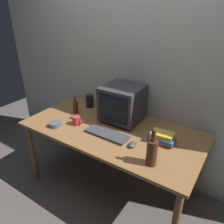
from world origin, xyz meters
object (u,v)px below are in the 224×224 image
at_px(computer_mouse, 132,144).
at_px(book_stack, 162,138).
at_px(cd_spindle, 55,124).
at_px(metal_canister, 90,101).
at_px(bottle_short, 75,107).
at_px(bottle_tall, 152,151).
at_px(mug, 77,121).
at_px(keyboard, 107,134).
at_px(crt_monitor, 123,103).

relative_size(computer_mouse, book_stack, 0.44).
distance_m(cd_spindle, metal_canister, 0.55).
height_order(computer_mouse, bottle_short, bottle_short).
relative_size(computer_mouse, metal_canister, 0.67).
bearing_deg(metal_canister, bottle_tall, -28.17).
bearing_deg(computer_mouse, bottle_short, 162.51).
bearing_deg(mug, book_stack, 11.80).
relative_size(bottle_tall, cd_spindle, 2.58).
bearing_deg(mug, keyboard, 0.53).
relative_size(book_stack, cd_spindle, 1.92).
bearing_deg(crt_monitor, keyboard, -83.47).
height_order(crt_monitor, mug, crt_monitor).
bearing_deg(book_stack, bottle_short, 179.14).
height_order(crt_monitor, keyboard, crt_monitor).
distance_m(crt_monitor, cd_spindle, 0.71).
distance_m(bottle_short, book_stack, 1.02).
distance_m(crt_monitor, computer_mouse, 0.51).
distance_m(computer_mouse, book_stack, 0.27).
bearing_deg(bottle_tall, mug, 170.51).
distance_m(bottle_tall, book_stack, 0.33).
bearing_deg(mug, bottle_tall, -9.49).
bearing_deg(bottle_tall, bottle_short, 162.40).
xyz_separation_m(bottle_tall, mug, (-0.88, 0.15, -0.07)).
xyz_separation_m(crt_monitor, bottle_tall, (0.55, -0.49, -0.08)).
height_order(keyboard, metal_canister, metal_canister).
distance_m(crt_monitor, mug, 0.50).
bearing_deg(crt_monitor, computer_mouse, -48.30).
xyz_separation_m(mug, cd_spindle, (-0.15, -0.14, -0.02)).
height_order(bottle_short, book_stack, bottle_short).
bearing_deg(keyboard, metal_canister, 143.28).
relative_size(crt_monitor, bottle_tall, 1.28).
distance_m(computer_mouse, mug, 0.65).
distance_m(mug, cd_spindle, 0.21).
bearing_deg(computer_mouse, bottle_tall, -32.44).
xyz_separation_m(keyboard, metal_canister, (-0.52, 0.40, 0.06)).
height_order(keyboard, computer_mouse, computer_mouse).
bearing_deg(book_stack, metal_canister, 166.83).
distance_m(keyboard, bottle_short, 0.58).
distance_m(keyboard, book_stack, 0.50).
distance_m(crt_monitor, bottle_tall, 0.74).
relative_size(crt_monitor, computer_mouse, 3.97).
bearing_deg(cd_spindle, bottle_tall, -0.10).
distance_m(book_stack, metal_canister, 1.02).
height_order(bottle_tall, book_stack, bottle_tall).
distance_m(computer_mouse, cd_spindle, 0.81).
relative_size(crt_monitor, book_stack, 1.73).
distance_m(computer_mouse, bottle_short, 0.86).
xyz_separation_m(bottle_short, mug, (0.18, -0.19, -0.03)).
height_order(computer_mouse, cd_spindle, cd_spindle).
bearing_deg(keyboard, cd_spindle, -163.15).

